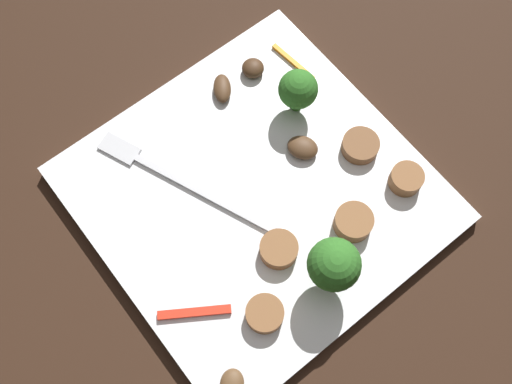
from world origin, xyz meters
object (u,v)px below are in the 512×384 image
plate (256,195)px  broccoli_floret_0 (298,90)px  sausage_slice_1 (353,222)px  mushroom_1 (253,68)px  sausage_slice_3 (406,179)px  pepper_strip_0 (293,62)px  mushroom_2 (232,384)px  mushroom_3 (222,88)px  broccoli_floret_1 (336,263)px  sausage_slice_2 (265,314)px  sausage_slice_4 (279,249)px  sausage_slice_0 (360,146)px  fork (176,179)px  pepper_strip_1 (194,312)px  mushroom_0 (303,148)px

plate → broccoli_floret_0: broccoli_floret_0 is taller
sausage_slice_1 → mushroom_1: size_ratio=1.57×
sausage_slice_3 → pepper_strip_0: size_ratio=0.55×
pepper_strip_0 → sausage_slice_1: bearing=157.8°
mushroom_2 → mushroom_3: bearing=-35.5°
mushroom_2 → broccoli_floret_0: bearing=-51.1°
mushroom_3 → broccoli_floret_1: bearing=169.4°
sausage_slice_2 → mushroom_3: bearing=-27.9°
pepper_strip_0 → sausage_slice_4: bearing=136.6°
broccoli_floret_1 → mushroom_2: bearing=98.8°
plate → sausage_slice_0: bearing=-104.1°
sausage_slice_3 → sausage_slice_4: size_ratio=0.89×
mushroom_2 → sausage_slice_4: bearing=-57.7°
sausage_slice_0 → mushroom_2: 0.23m
fork → mushroom_1: 0.13m
sausage_slice_1 → mushroom_3: (0.17, 0.01, -0.00)m
plate → fork: bearing=42.1°
broccoli_floret_0 → mushroom_3: 0.07m
pepper_strip_1 → broccoli_floret_1: bearing=-112.9°
plate → sausage_slice_1: bearing=-148.5°
broccoli_floret_1 → mushroom_0: bearing=-28.6°
sausage_slice_2 → broccoli_floret_1: bearing=-97.3°
fork → pepper_strip_1: (-0.10, 0.06, 0.00)m
broccoli_floret_1 → mushroom_0: 0.12m
broccoli_floret_1 → sausage_slice_1: broccoli_floret_1 is taller
mushroom_0 → pepper_strip_1: (-0.06, 0.16, -0.00)m
sausage_slice_3 → mushroom_0: (0.08, 0.05, -0.00)m
broccoli_floret_0 → plate: bearing=118.1°
fork → sausage_slice_2: (-0.14, 0.01, 0.00)m
plate → sausage_slice_1: size_ratio=8.42×
plate → broccoli_floret_0: 0.10m
sausage_slice_1 → sausage_slice_4: (0.02, 0.06, -0.00)m
pepper_strip_1 → mushroom_2: bearing=171.2°
mushroom_0 → mushroom_2: size_ratio=1.21×
broccoli_floret_0 → mushroom_1: (0.05, 0.01, -0.02)m
sausage_slice_1 → sausage_slice_3: size_ratio=1.14×
broccoli_floret_0 → mushroom_2: 0.25m
plate → pepper_strip_1: size_ratio=4.65×
sausage_slice_1 → sausage_slice_3: bearing=-89.1°
broccoli_floret_0 → mushroom_0: size_ratio=1.75×
fork → broccoli_floret_0: 0.13m
plate → mushroom_1: mushroom_1 is taller
broccoli_floret_0 → sausage_slice_2: (-0.13, 0.14, -0.02)m
sausage_slice_2 → mushroom_3: size_ratio=1.04×
fork → broccoli_floret_0: size_ratio=3.58×
sausage_slice_1 → mushroom_1: sausage_slice_1 is taller
sausage_slice_2 → mushroom_3: (0.18, -0.10, -0.00)m
sausage_slice_3 → sausage_slice_4: 0.13m
sausage_slice_2 → sausage_slice_3: size_ratio=1.07×
sausage_slice_4 → mushroom_0: 0.09m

